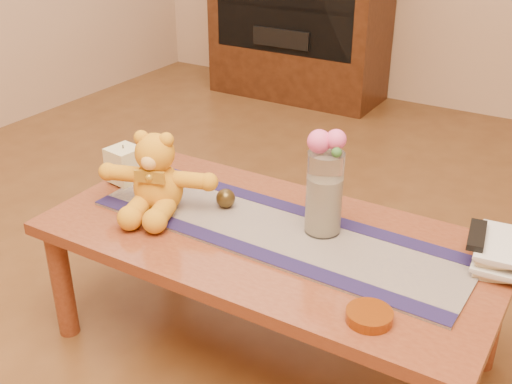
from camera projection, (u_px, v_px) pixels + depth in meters
The scene contains 29 objects.
floor at pixel (269, 347), 2.12m from camera, with size 5.50×5.50×0.00m, color #593519.
coffee_table_top at pixel (270, 239), 1.92m from camera, with size 1.40×0.70×0.04m, color #602917.
table_leg_fl at pixel (62, 283), 2.10m from camera, with size 0.07×0.07×0.41m, color #602917.
table_leg_bl at pixel (169, 212), 2.54m from camera, with size 0.07×0.07×0.41m, color #602917.
table_leg_br at pixel (492, 314), 1.95m from camera, with size 0.07×0.07×0.41m, color #602917.
persian_runner at pixel (276, 230), 1.92m from camera, with size 1.20×0.35×0.01m, color #1C1947.
runner_border_near at pixel (250, 250), 1.81m from camera, with size 1.20×0.06×0.00m, color #1C1541.
runner_border_far at pixel (298, 210), 2.03m from camera, with size 1.20×0.06×0.00m, color #1C1541.
teddy_bear at pixel (157, 173), 1.99m from camera, with size 0.37×0.31×0.25m, color orange, non-canonical shape.
pillar_candle at pixel (125, 164), 2.20m from camera, with size 0.10×0.10×0.12m, color beige.
candle_wick at pixel (123, 147), 2.17m from camera, with size 0.00×0.00×0.01m, color black.
glass_vase at pixel (324, 193), 1.85m from camera, with size 0.11×0.11×0.26m, color silver.
potpourri_fill at pixel (324, 205), 1.87m from camera, with size 0.09×0.09×0.18m, color beige.
rose_left at pixel (319, 141), 1.78m from camera, with size 0.07×0.07×0.07m, color #EB5394.
rose_right at pixel (336, 140), 1.77m from camera, with size 0.06×0.06×0.06m, color #EB5394.
blue_flower_back at pixel (335, 141), 1.80m from camera, with size 0.04×0.04×0.04m, color #4C4EA5.
blue_flower_side at pixel (320, 142), 1.81m from camera, with size 0.04×0.04×0.04m, color #4C4EA5.
leaf_sprig at pixel (337, 152), 1.75m from camera, with size 0.03×0.03×0.03m, color #33662D.
bronze_ball at pixel (226, 198), 2.03m from camera, with size 0.06×0.06×0.06m, color #433316.
book_bottom at pixel (473, 256), 1.78m from camera, with size 0.17×0.22×0.02m, color beige.
book_lower at pixel (476, 251), 1.77m from camera, with size 0.16×0.22×0.02m, color beige.
book_upper at pixel (473, 243), 1.77m from camera, with size 0.17×0.22×0.02m, color beige.
book_top at pixel (478, 239), 1.75m from camera, with size 0.16×0.22×0.02m, color beige.
tv_remote at pixel (477, 235), 1.74m from camera, with size 0.04×0.16×0.02m, color black.
amber_dish at pixel (369, 316), 1.53m from camera, with size 0.12×0.12×0.03m, color #BF5914.
media_cabinet at pixel (299, 18), 4.31m from camera, with size 1.20×0.50×1.10m, color black.
cabinet_cavity at pixel (283, 7), 4.08m from camera, with size 1.02×0.03×0.61m, color black.
cabinet_shelf at pixel (289, 5), 4.15m from camera, with size 1.02×0.20×0.03m, color black.
stereo_lower at pixel (290, 34), 4.25m from camera, with size 0.42×0.28×0.12m, color black.
Camera 1 is at (0.82, -1.43, 1.43)m, focal length 43.69 mm.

